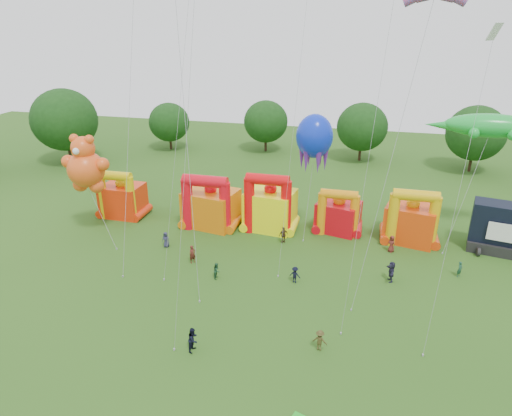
% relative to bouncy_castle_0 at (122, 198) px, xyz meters
% --- Properties ---
extents(ground, '(160.00, 160.00, 0.00)m').
position_rel_bouncy_castle_0_xyz_m(ground, '(18.92, -26.43, -2.29)').
color(ground, '#275016').
rests_on(ground, ground).
extents(tree_ring, '(125.92, 128.04, 12.07)m').
position_rel_bouncy_castle_0_xyz_m(tree_ring, '(17.71, -25.80, 3.97)').
color(tree_ring, '#352314').
rests_on(tree_ring, ground).
extents(bouncy_castle_0, '(4.78, 3.87, 5.99)m').
position_rel_bouncy_castle_0_xyz_m(bouncy_castle_0, '(0.00, 0.00, 0.00)').
color(bouncy_castle_0, red).
rests_on(bouncy_castle_0, ground).
extents(bouncy_castle_1, '(6.37, 5.46, 6.52)m').
position_rel_bouncy_castle_0_xyz_m(bouncy_castle_1, '(11.24, -0.16, 0.18)').
color(bouncy_castle_1, orange).
rests_on(bouncy_castle_1, ground).
extents(bouncy_castle_2, '(5.74, 4.83, 6.92)m').
position_rel_bouncy_castle_0_xyz_m(bouncy_castle_2, '(18.02, 0.59, 0.33)').
color(bouncy_castle_2, '#FFF90D').
rests_on(bouncy_castle_2, ground).
extents(bouncy_castle_3, '(5.19, 4.55, 5.32)m').
position_rel_bouncy_castle_0_xyz_m(bouncy_castle_3, '(25.58, 1.74, -0.24)').
color(bouncy_castle_3, red).
rests_on(bouncy_castle_3, ground).
extents(bouncy_castle_4, '(5.86, 5.10, 6.28)m').
position_rel_bouncy_castle_0_xyz_m(bouncy_castle_4, '(33.27, 1.08, 0.10)').
color(bouncy_castle_4, '#E33E0C').
rests_on(bouncy_castle_4, ground).
extents(teddy_bear_kite, '(7.24, 5.18, 11.28)m').
position_rel_bouncy_castle_0_xyz_m(teddy_bear_kite, '(0.31, -5.80, 3.01)').
color(teddy_bear_kite, '#F2551A').
rests_on(teddy_bear_kite, ground).
extents(gecko_kite, '(12.01, 8.40, 13.40)m').
position_rel_bouncy_castle_0_xyz_m(gecko_kite, '(38.74, 2.74, 4.77)').
color(gecko_kite, green).
rests_on(gecko_kite, ground).
extents(octopus_kite, '(3.81, 4.25, 13.39)m').
position_rel_bouncy_castle_0_xyz_m(octopus_kite, '(22.60, 0.46, 7.49)').
color(octopus_kite, '#0D29CC').
rests_on(octopus_kite, ground).
extents(parafoil_kites, '(28.43, 12.06, 32.65)m').
position_rel_bouncy_castle_0_xyz_m(parafoil_kites, '(19.50, -11.36, 10.72)').
color(parafoil_kites, red).
rests_on(parafoil_kites, ground).
extents(diamond_kites, '(24.81, 18.38, 40.75)m').
position_rel_bouncy_castle_0_xyz_m(diamond_kites, '(22.05, -12.26, 13.93)').
color(diamond_kites, red).
rests_on(diamond_kites, ground).
extents(spectator_0, '(0.84, 0.55, 1.68)m').
position_rel_bouncy_castle_0_xyz_m(spectator_0, '(8.43, -6.41, -1.45)').
color(spectator_0, '#282A44').
rests_on(spectator_0, ground).
extents(spectator_1, '(0.78, 0.80, 1.85)m').
position_rel_bouncy_castle_0_xyz_m(spectator_1, '(12.35, -8.87, -1.36)').
color(spectator_1, '#511D17').
rests_on(spectator_1, ground).
extents(spectator_2, '(0.62, 0.78, 1.56)m').
position_rel_bouncy_castle_0_xyz_m(spectator_2, '(15.56, -11.05, -1.51)').
color(spectator_2, '#1B4528').
rests_on(spectator_2, ground).
extents(spectator_3, '(1.14, 0.81, 1.59)m').
position_rel_bouncy_castle_0_xyz_m(spectator_3, '(22.68, -10.09, -1.49)').
color(spectator_3, black).
rests_on(spectator_3, ground).
extents(spectator_4, '(1.12, 1.03, 1.84)m').
position_rel_bouncy_castle_0_xyz_m(spectator_4, '(20.22, -2.52, -1.37)').
color(spectator_4, '#422F1A').
rests_on(spectator_4, ground).
extents(spectator_5, '(0.87, 1.90, 1.98)m').
position_rel_bouncy_castle_0_xyz_m(spectator_5, '(31.14, -7.78, -1.30)').
color(spectator_5, '#232239').
rests_on(spectator_5, ground).
extents(spectator_6, '(1.04, 1.01, 1.80)m').
position_rel_bouncy_castle_0_xyz_m(spectator_6, '(31.33, -1.92, -1.39)').
color(spectator_6, maroon).
rests_on(spectator_6, ground).
extents(spectator_7, '(0.64, 0.67, 1.54)m').
position_rel_bouncy_castle_0_xyz_m(spectator_7, '(37.36, -5.45, -1.52)').
color(spectator_7, '#1C4630').
rests_on(spectator_7, ground).
extents(spectator_8, '(0.83, 1.01, 1.92)m').
position_rel_bouncy_castle_0_xyz_m(spectator_8, '(17.04, -20.90, -1.33)').
color(spectator_8, black).
rests_on(spectator_8, ground).
extents(spectator_9, '(1.16, 0.78, 1.66)m').
position_rel_bouncy_castle_0_xyz_m(spectator_9, '(25.87, -18.68, -1.46)').
color(spectator_9, '#3E3819').
rests_on(spectator_9, ground).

